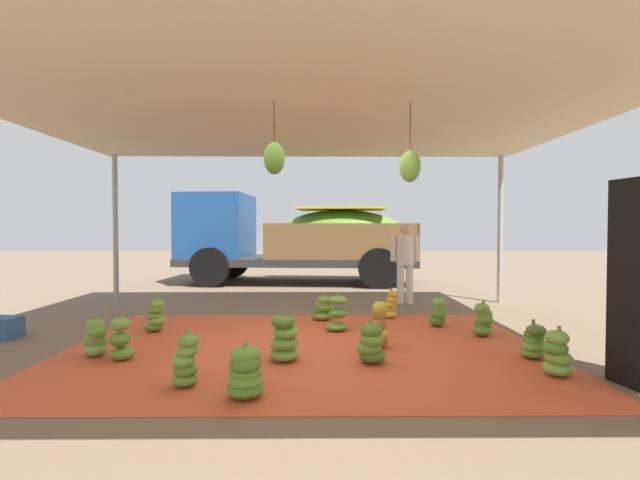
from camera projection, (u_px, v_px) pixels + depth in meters
name	position (u px, v px, depth m)	size (l,w,h in m)	color
ground_plane	(308.00, 305.00, 8.46)	(40.00, 40.00, 0.00)	brown
tarp_orange	(304.00, 348.00, 5.46)	(5.77, 4.01, 0.01)	#D1512D
tent_canopy	(304.00, 111.00, 5.29)	(8.00, 7.00, 2.98)	#9EA0A5
banana_bunch_0	(186.00, 362.00, 4.11)	(0.29, 0.28, 0.54)	#60932D
banana_bunch_1	(438.00, 313.00, 6.61)	(0.32, 0.32, 0.46)	#477523
banana_bunch_2	(483.00, 320.00, 6.03)	(0.34, 0.35, 0.49)	#518428
banana_bunch_3	(323.00, 308.00, 7.09)	(0.44, 0.44, 0.44)	#60932D
banana_bunch_4	(379.00, 326.00, 5.41)	(0.30, 0.33, 0.61)	#996628
banana_bunch_5	(391.00, 305.00, 7.21)	(0.33, 0.32, 0.50)	gold
banana_bunch_6	(284.00, 339.00, 4.90)	(0.44, 0.44, 0.55)	#6B9E38
banana_bunch_7	(337.00, 315.00, 6.36)	(0.44, 0.44, 0.55)	#60932D
banana_bunch_8	(156.00, 316.00, 6.26)	(0.37, 0.33, 0.51)	#518428
banana_bunch_9	(557.00, 354.00, 4.40)	(0.38, 0.38, 0.50)	#75A83D
banana_bunch_10	(534.00, 342.00, 5.00)	(0.37, 0.37, 0.44)	#60932D
banana_bunch_11	(121.00, 341.00, 4.92)	(0.33, 0.35, 0.52)	#60932D
banana_bunch_12	(245.00, 373.00, 3.84)	(0.42, 0.44, 0.49)	#518428
banana_bunch_13	(95.00, 338.00, 5.07)	(0.36, 0.36, 0.47)	#75A83D
banana_bunch_14	(371.00, 345.00, 4.79)	(0.37, 0.38, 0.48)	#477523
cargo_truck_main	(293.00, 237.00, 12.00)	(6.35, 2.72, 2.40)	#2D2D2D
worker_0	(405.00, 257.00, 8.69)	(0.57, 0.35, 1.57)	silver
crate_0	(3.00, 328.00, 5.93)	(0.39, 0.32, 0.29)	#335B8E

